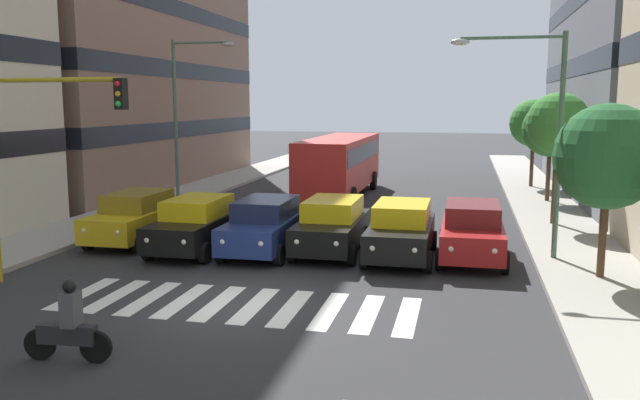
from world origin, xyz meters
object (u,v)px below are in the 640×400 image
street_tree_2 (551,129)px  car_1 (401,231)px  street_lamp_left (540,119)px  street_lamp_right (185,104)px  traffic_light_gantry (28,145)px  car_0 (472,231)px  motorcycle_with_rider (68,328)px  car_5 (136,217)px  car_2 (332,225)px  car_4 (196,224)px  bus_behind_traffic (340,160)px  street_tree_3 (534,123)px  car_3 (265,225)px  street_tree_1 (558,124)px  street_tree_0 (608,157)px

street_tree_2 → car_1: bearing=65.6°
street_lamp_left → street_tree_2: (-1.74, -11.92, -0.77)m
street_lamp_left → street_lamp_right: street_lamp_right is taller
traffic_light_gantry → street_tree_2: bearing=-130.4°
car_0 → motorcycle_with_rider: car_0 is taller
car_5 → street_tree_2: street_tree_2 is taller
car_2 → street_lamp_right: bearing=-43.5°
car_2 → traffic_light_gantry: size_ratio=0.81×
car_4 → bus_behind_traffic: bus_behind_traffic is taller
car_0 → car_4: 8.65m
car_0 → street_tree_2: size_ratio=0.95×
street_tree_2 → street_tree_3: street_tree_3 is taller
car_2 → street_lamp_left: size_ratio=0.67×
traffic_light_gantry → street_tree_2: 22.81m
car_1 → street_tree_3: street_tree_3 is taller
car_4 → street_lamp_left: street_lamp_left is taller
car_3 → bus_behind_traffic: bearing=-90.0°
bus_behind_traffic → motorcycle_with_rider: bus_behind_traffic is taller
motorcycle_with_rider → street_tree_2: 24.53m
car_4 → traffic_light_gantry: bearing=60.0°
car_1 → traffic_light_gantry: 10.71m
street_lamp_left → street_tree_1: street_lamp_left is taller
motorcycle_with_rider → street_tree_2: street_tree_2 is taller
street_lamp_right → street_tree_1: size_ratio=1.49×
car_3 → car_4: 2.23m
car_0 → street_tree_0: street_tree_0 is taller
street_lamp_right → traffic_light_gantry: bearing=97.1°
bus_behind_traffic → street_tree_2: (-9.96, 0.11, 1.65)m
car_5 → car_4: bearing=161.9°
car_4 → street_lamp_right: street_lamp_right is taller
bus_behind_traffic → street_lamp_right: 8.17m
car_0 → street_tree_1: size_ratio=0.89×
car_5 → street_lamp_right: size_ratio=0.60×
street_lamp_right → street_tree_1: 16.11m
motorcycle_with_rider → traffic_light_gantry: 6.64m
car_1 → traffic_light_gantry: size_ratio=0.81×
car_5 → street_tree_0: bearing=172.6°
car_3 → street_lamp_right: (6.47, -8.58, 3.78)m
street_tree_2 → street_tree_3: (0.24, -5.39, 0.10)m
car_1 → street_lamp_left: bearing=-171.7°
car_5 → street_lamp_right: (1.71, -8.02, 3.78)m
car_3 → street_tree_0: bearing=172.2°
motorcycle_with_rider → street_tree_0: size_ratio=0.37×
car_1 → motorcycle_with_rider: bearing=60.8°
car_1 → car_5: (9.07, -0.45, 0.00)m
street_lamp_left → bus_behind_traffic: bearing=-55.6°
car_0 → street_lamp_left: bearing=-174.0°
street_tree_1 → street_tree_0: bearing=91.8°
car_2 → motorcycle_with_rider: (2.98, 9.66, -0.24)m
car_0 → car_3: size_ratio=1.00×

